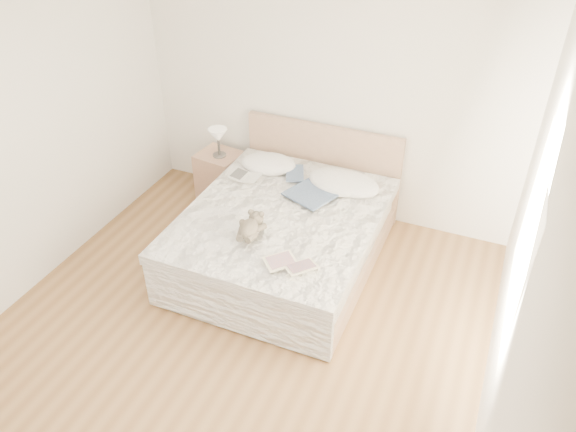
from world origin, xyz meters
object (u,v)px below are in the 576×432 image
object	(u,v)px
nightstand	(220,176)
photo_book	(246,177)
table_lamp	(218,137)
childrens_book	(291,265)
teddy_bear	(249,234)
bed	(286,233)

from	to	relation	value
nightstand	photo_book	size ratio (longest dim) A/B	1.80
photo_book	table_lamp	bearing A→B (deg)	144.91
photo_book	childrens_book	size ratio (longest dim) A/B	0.84
photo_book	nightstand	bearing A→B (deg)	144.39
photo_book	childrens_book	distance (m)	1.44
table_lamp	childrens_book	xyz separation A→B (m)	(1.46, -1.47, -0.16)
table_lamp	teddy_bear	size ratio (longest dim) A/B	1.04
nightstand	teddy_bear	size ratio (longest dim) A/B	1.82
table_lamp	photo_book	world-z (taller)	table_lamp
nightstand	photo_book	distance (m)	0.77
nightstand	table_lamp	distance (m)	0.51
bed	nightstand	world-z (taller)	bed
childrens_book	teddy_bear	world-z (taller)	teddy_bear
bed	nightstand	xyz separation A→B (m)	(-1.11, 0.73, -0.03)
bed	teddy_bear	xyz separation A→B (m)	(-0.10, -0.56, 0.34)
childrens_book	teddy_bear	size ratio (longest dim) A/B	1.20
table_lamp	photo_book	bearing A→B (deg)	-37.09
nightstand	childrens_book	distance (m)	2.14
bed	photo_book	world-z (taller)	bed
bed	photo_book	distance (m)	0.73
table_lamp	childrens_book	world-z (taller)	table_lamp
nightstand	table_lamp	bearing A→B (deg)	-46.45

